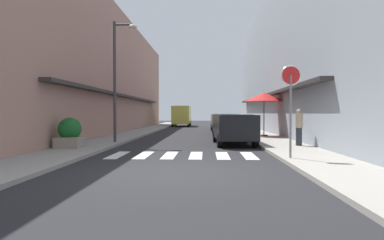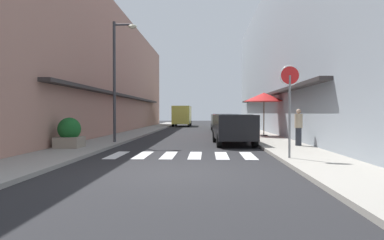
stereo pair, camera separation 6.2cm
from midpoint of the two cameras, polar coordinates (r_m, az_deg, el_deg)
name	(u,v)px [view 1 (the left image)]	position (r m, az deg, el deg)	size (l,w,h in m)	color
ground_plane	(195,134)	(24.84, 0.38, -2.38)	(88.29, 88.29, 0.00)	#232326
sidewalk_left	(136,133)	(25.36, -9.45, -2.18)	(2.22, 56.18, 0.12)	gray
sidewalk_right	(254,133)	(25.07, 10.33, -2.23)	(2.22, 56.18, 0.12)	#9E998E
building_row_left	(92,73)	(27.42, -16.51, 7.51)	(5.50, 38.12, 9.18)	#A87A6B
building_row_right	(301,59)	(27.04, 17.77, 9.70)	(5.50, 38.12, 11.15)	#939EA8
crosswalk	(183,155)	(12.33, -1.69, -5.95)	(5.20, 2.20, 0.01)	silver
parked_car_near	(234,126)	(16.55, 6.90, -0.96)	(1.97, 4.23, 1.47)	black
parked_car_mid	(226,122)	(22.90, 5.65, -0.37)	(1.85, 4.49, 1.47)	maroon
parked_car_far	(222,120)	(28.97, 4.96, -0.05)	(1.87, 4.40, 1.47)	#4C5156
delivery_van	(182,114)	(39.81, -1.78, 0.98)	(2.02, 5.41, 2.37)	#D8CC4C
round_street_sign	(291,87)	(11.14, 16.09, 5.37)	(0.65, 0.07, 2.92)	slate
street_lamp	(118,69)	(17.18, -12.38, 8.30)	(1.19, 0.28, 5.88)	#38383D
cafe_umbrella	(264,97)	(21.60, 11.91, 3.75)	(2.52, 2.52, 2.69)	#262626
planter_corner	(70,134)	(14.84, -19.93, -2.14)	(1.00, 1.00, 1.23)	gray
pedestrian_walking_near	(299,126)	(15.47, 17.39, -1.04)	(0.34, 0.34, 1.59)	#282B33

